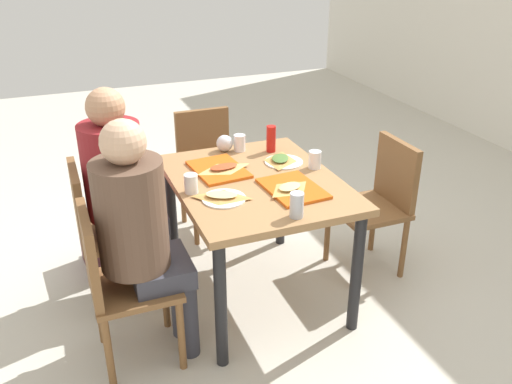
{
  "coord_description": "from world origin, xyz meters",
  "views": [
    {
      "loc": [
        2.48,
        -0.98,
        1.95
      ],
      "look_at": [
        0.0,
        0.0,
        0.67
      ],
      "focal_mm": 38.42,
      "sensor_mm": 36.0,
      "label": 1
    }
  ],
  "objects_px": {
    "person_in_brown_jacket": "(140,226)",
    "tray_red_near": "(218,169)",
    "chair_near_left": "(100,225)",
    "tray_red_far": "(293,188)",
    "chair_left_end": "(207,162)",
    "plastic_cup_c": "(240,143)",
    "pizza_slice_a": "(224,168)",
    "pizza_slice_c": "(280,159)",
    "foil_bundle": "(225,143)",
    "handbag": "(97,248)",
    "condiment_bottle": "(271,139)",
    "main_table": "(256,196)",
    "chair_far_side": "(381,197)",
    "paper_plate_near_edge": "(224,199)",
    "plastic_cup_b": "(191,184)",
    "pizza_slice_d": "(222,196)",
    "person_in_red": "(121,181)",
    "chair_near_right": "(115,278)",
    "pizza_slice_b": "(290,188)",
    "paper_plate_center": "(284,162)",
    "soda_can": "(297,205)",
    "plastic_cup_a": "(315,160)"
  },
  "relations": [
    {
      "from": "paper_plate_center",
      "to": "plastic_cup_c",
      "type": "height_order",
      "value": "plastic_cup_c"
    },
    {
      "from": "pizza_slice_a",
      "to": "pizza_slice_c",
      "type": "bearing_deg",
      "value": 92.62
    },
    {
      "from": "chair_near_left",
      "to": "chair_far_side",
      "type": "bearing_deg",
      "value": 80.58
    },
    {
      "from": "chair_near_right",
      "to": "pizza_slice_b",
      "type": "distance_m",
      "value": 0.96
    },
    {
      "from": "tray_red_near",
      "to": "condiment_bottle",
      "type": "height_order",
      "value": "condiment_bottle"
    },
    {
      "from": "pizza_slice_d",
      "to": "soda_can",
      "type": "relative_size",
      "value": 2.11
    },
    {
      "from": "person_in_red",
      "to": "pizza_slice_c",
      "type": "distance_m",
      "value": 0.9
    },
    {
      "from": "paper_plate_near_edge",
      "to": "soda_can",
      "type": "distance_m",
      "value": 0.4
    },
    {
      "from": "main_table",
      "to": "paper_plate_near_edge",
      "type": "height_order",
      "value": "paper_plate_near_edge"
    },
    {
      "from": "plastic_cup_b",
      "to": "condiment_bottle",
      "type": "xyz_separation_m",
      "value": [
        -0.38,
        0.6,
        0.03
      ]
    },
    {
      "from": "chair_far_side",
      "to": "plastic_cup_a",
      "type": "distance_m",
      "value": 0.54
    },
    {
      "from": "tray_red_far",
      "to": "pizza_slice_c",
      "type": "relative_size",
      "value": 1.46
    },
    {
      "from": "pizza_slice_b",
      "to": "foil_bundle",
      "type": "height_order",
      "value": "foil_bundle"
    },
    {
      "from": "chair_left_end",
      "to": "soda_can",
      "type": "bearing_deg",
      "value": 0.89
    },
    {
      "from": "pizza_slice_d",
      "to": "plastic_cup_a",
      "type": "bearing_deg",
      "value": 106.4
    },
    {
      "from": "tray_red_far",
      "to": "pizza_slice_b",
      "type": "distance_m",
      "value": 0.04
    },
    {
      "from": "pizza_slice_a",
      "to": "soda_can",
      "type": "relative_size",
      "value": 2.03
    },
    {
      "from": "pizza_slice_a",
      "to": "foil_bundle",
      "type": "height_order",
      "value": "foil_bundle"
    },
    {
      "from": "plastic_cup_c",
      "to": "chair_far_side",
      "type": "bearing_deg",
      "value": 60.04
    },
    {
      "from": "person_in_brown_jacket",
      "to": "tray_red_near",
      "type": "xyz_separation_m",
      "value": [
        -0.46,
        0.52,
        0.02
      ]
    },
    {
      "from": "chair_near_left",
      "to": "tray_red_far",
      "type": "xyz_separation_m",
      "value": [
        0.46,
        0.94,
        0.26
      ]
    },
    {
      "from": "tray_red_near",
      "to": "pizza_slice_c",
      "type": "relative_size",
      "value": 1.46
    },
    {
      "from": "chair_left_end",
      "to": "plastic_cup_c",
      "type": "bearing_deg",
      "value": 7.45
    },
    {
      "from": "tray_red_far",
      "to": "plastic_cup_a",
      "type": "bearing_deg",
      "value": 132.46
    },
    {
      "from": "pizza_slice_d",
      "to": "plastic_cup_b",
      "type": "height_order",
      "value": "plastic_cup_b"
    },
    {
      "from": "chair_far_side",
      "to": "plastic_cup_c",
      "type": "relative_size",
      "value": 8.35
    },
    {
      "from": "foil_bundle",
      "to": "handbag",
      "type": "distance_m",
      "value": 1.05
    },
    {
      "from": "plastic_cup_c",
      "to": "soda_can",
      "type": "height_order",
      "value": "soda_can"
    },
    {
      "from": "pizza_slice_d",
      "to": "condiment_bottle",
      "type": "xyz_separation_m",
      "value": [
        -0.5,
        0.48,
        0.06
      ]
    },
    {
      "from": "condiment_bottle",
      "to": "main_table",
      "type": "bearing_deg",
      "value": -33.92
    },
    {
      "from": "person_in_brown_jacket",
      "to": "pizza_slice_c",
      "type": "bearing_deg",
      "value": 116.63
    },
    {
      "from": "tray_red_far",
      "to": "pizza_slice_b",
      "type": "xyz_separation_m",
      "value": [
        0.02,
        -0.03,
        0.02
      ]
    },
    {
      "from": "chair_left_end",
      "to": "plastic_cup_c",
      "type": "height_order",
      "value": "plastic_cup_c"
    },
    {
      "from": "foil_bundle",
      "to": "soda_can",
      "type": "bearing_deg",
      "value": 2.68
    },
    {
      "from": "chair_near_left",
      "to": "condiment_bottle",
      "type": "bearing_deg",
      "value": 94.41
    },
    {
      "from": "person_in_brown_jacket",
      "to": "tray_red_far",
      "type": "height_order",
      "value": "person_in_brown_jacket"
    },
    {
      "from": "plastic_cup_c",
      "to": "handbag",
      "type": "xyz_separation_m",
      "value": [
        -0.19,
        -0.89,
        -0.65
      ]
    },
    {
      "from": "plastic_cup_b",
      "to": "condiment_bottle",
      "type": "bearing_deg",
      "value": 122.18
    },
    {
      "from": "condiment_bottle",
      "to": "chair_near_left",
      "type": "bearing_deg",
      "value": -85.59
    },
    {
      "from": "plastic_cup_c",
      "to": "person_in_brown_jacket",
      "type": "bearing_deg",
      "value": -46.43
    },
    {
      "from": "person_in_brown_jacket",
      "to": "pizza_slice_d",
      "type": "relative_size",
      "value": 4.83
    },
    {
      "from": "chair_near_right",
      "to": "pizza_slice_b",
      "type": "xyz_separation_m",
      "value": [
        -0.06,
        0.92,
        0.28
      ]
    },
    {
      "from": "soda_can",
      "to": "pizza_slice_b",
      "type": "bearing_deg",
      "value": 162.05
    },
    {
      "from": "chair_near_right",
      "to": "pizza_slice_b",
      "type": "relative_size",
      "value": 3.71
    },
    {
      "from": "chair_left_end",
      "to": "pizza_slice_c",
      "type": "xyz_separation_m",
      "value": [
        0.75,
        0.22,
        0.27
      ]
    },
    {
      "from": "person_in_red",
      "to": "handbag",
      "type": "relative_size",
      "value": 3.89
    },
    {
      "from": "chair_near_left",
      "to": "plastic_cup_c",
      "type": "height_order",
      "value": "plastic_cup_c"
    },
    {
      "from": "handbag",
      "to": "plastic_cup_c",
      "type": "bearing_deg",
      "value": 78.11
    },
    {
      "from": "main_table",
      "to": "chair_far_side",
      "type": "xyz_separation_m",
      "value": [
        0.0,
        0.81,
        -0.15
      ]
    },
    {
      "from": "person_in_brown_jacket",
      "to": "plastic_cup_b",
      "type": "bearing_deg",
      "value": 128.19
    }
  ]
}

